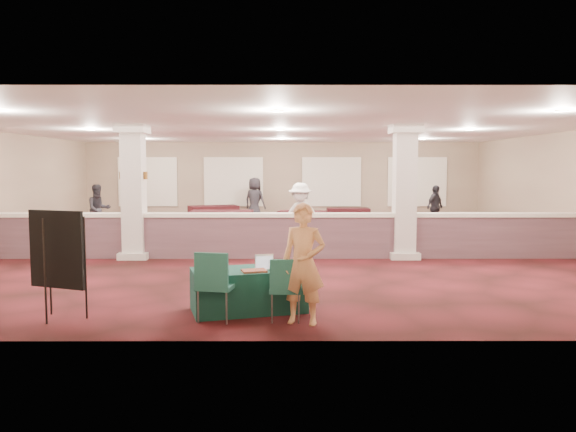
{
  "coord_description": "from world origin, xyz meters",
  "views": [
    {
      "loc": [
        0.17,
        -14.95,
        2.2
      ],
      "look_at": [
        0.2,
        -2.0,
        1.07
      ],
      "focal_mm": 35.0,
      "sensor_mm": 36.0,
      "label": 1
    }
  ],
  "objects_px": {
    "far_table_front_center": "(222,223)",
    "far_table_back_left": "(214,215)",
    "far_table_front_left": "(102,231)",
    "attendee_c": "(435,207)",
    "woman": "(303,264)",
    "attendee_a": "(99,209)",
    "far_table_back_right": "(348,217)",
    "attendee_b": "(301,216)",
    "conf_chair_main": "(286,284)",
    "far_table_front_right": "(446,225)",
    "easel_board": "(57,251)",
    "conf_chair_side": "(214,280)",
    "far_table_back_center": "(302,221)",
    "attendee_d": "(255,200)",
    "near_table": "(248,290)"
  },
  "relations": [
    {
      "from": "easel_board",
      "to": "far_table_back_left",
      "type": "height_order",
      "value": "easel_board"
    },
    {
      "from": "far_table_front_right",
      "to": "far_table_back_left",
      "type": "xyz_separation_m",
      "value": [
        -7.93,
        3.32,
        0.02
      ]
    },
    {
      "from": "conf_chair_main",
      "to": "far_table_front_right",
      "type": "relative_size",
      "value": 0.53
    },
    {
      "from": "conf_chair_side",
      "to": "woman",
      "type": "bearing_deg",
      "value": 6.1
    },
    {
      "from": "near_table",
      "to": "attendee_b",
      "type": "xyz_separation_m",
      "value": [
        0.96,
        6.5,
        0.57
      ]
    },
    {
      "from": "far_table_front_center",
      "to": "far_table_front_right",
      "type": "distance_m",
      "value": 7.23
    },
    {
      "from": "far_table_front_left",
      "to": "attendee_c",
      "type": "bearing_deg",
      "value": 17.48
    },
    {
      "from": "conf_chair_main",
      "to": "far_table_front_left",
      "type": "xyz_separation_m",
      "value": [
        -5.43,
        8.55,
        -0.21
      ]
    },
    {
      "from": "far_table_front_center",
      "to": "attendee_c",
      "type": "bearing_deg",
      "value": 13.99
    },
    {
      "from": "far_table_back_left",
      "to": "attendee_b",
      "type": "height_order",
      "value": "attendee_b"
    },
    {
      "from": "far_table_front_center",
      "to": "attendee_a",
      "type": "bearing_deg",
      "value": 174.29
    },
    {
      "from": "far_table_front_center",
      "to": "far_table_back_left",
      "type": "xyz_separation_m",
      "value": [
        -0.7,
        3.32,
        -0.03
      ]
    },
    {
      "from": "far_table_back_right",
      "to": "attendee_b",
      "type": "distance_m",
      "value": 6.54
    },
    {
      "from": "far_table_front_left",
      "to": "far_table_front_center",
      "type": "height_order",
      "value": "far_table_front_center"
    },
    {
      "from": "easel_board",
      "to": "far_table_back_center",
      "type": "xyz_separation_m",
      "value": [
        3.84,
        11.48,
        -0.67
      ]
    },
    {
      "from": "far_table_front_left",
      "to": "far_table_back_left",
      "type": "bearing_deg",
      "value": 61.35
    },
    {
      "from": "far_table_front_center",
      "to": "attendee_a",
      "type": "height_order",
      "value": "attendee_a"
    },
    {
      "from": "far_table_back_right",
      "to": "attendee_a",
      "type": "bearing_deg",
      "value": -161.76
    },
    {
      "from": "conf_chair_side",
      "to": "far_table_back_center",
      "type": "distance_m",
      "value": 11.69
    },
    {
      "from": "far_table_back_left",
      "to": "attendee_a",
      "type": "xyz_separation_m",
      "value": [
        -3.39,
        -2.91,
        0.45
      ]
    },
    {
      "from": "far_table_front_right",
      "to": "far_table_front_left",
      "type": "bearing_deg",
      "value": -171.72
    },
    {
      "from": "conf_chair_main",
      "to": "far_table_front_center",
      "type": "height_order",
      "value": "conf_chair_main"
    },
    {
      "from": "far_table_front_left",
      "to": "attendee_b",
      "type": "relative_size",
      "value": 0.91
    },
    {
      "from": "far_table_back_right",
      "to": "far_table_back_center",
      "type": "bearing_deg",
      "value": -135.87
    },
    {
      "from": "woman",
      "to": "far_table_back_center",
      "type": "bearing_deg",
      "value": 103.76
    },
    {
      "from": "far_table_front_center",
      "to": "attendee_a",
      "type": "xyz_separation_m",
      "value": [
        -4.09,
        0.41,
        0.42
      ]
    },
    {
      "from": "easel_board",
      "to": "far_table_front_center",
      "type": "xyz_separation_m",
      "value": [
        1.21,
        10.0,
        -0.61
      ]
    },
    {
      "from": "near_table",
      "to": "far_table_front_left",
      "type": "xyz_separation_m",
      "value": [
        -4.86,
        7.96,
        0.0
      ]
    },
    {
      "from": "far_table_front_right",
      "to": "far_table_back_right",
      "type": "distance_m",
      "value": 4.27
    },
    {
      "from": "attendee_c",
      "to": "attendee_d",
      "type": "distance_m",
      "value": 6.86
    },
    {
      "from": "near_table",
      "to": "easel_board",
      "type": "xyz_separation_m",
      "value": [
        -2.71,
        -0.5,
        0.68
      ]
    },
    {
      "from": "conf_chair_side",
      "to": "far_table_front_right",
      "type": "distance_m",
      "value": 11.83
    },
    {
      "from": "far_table_back_center",
      "to": "attendee_a",
      "type": "height_order",
      "value": "attendee_a"
    },
    {
      "from": "attendee_c",
      "to": "easel_board",
      "type": "bearing_deg",
      "value": -170.37
    },
    {
      "from": "easel_board",
      "to": "attendee_a",
      "type": "distance_m",
      "value": 10.8
    },
    {
      "from": "far_table_back_right",
      "to": "attendee_c",
      "type": "relative_size",
      "value": 1.02
    },
    {
      "from": "conf_chair_side",
      "to": "attendee_b",
      "type": "bearing_deg",
      "value": 89.75
    },
    {
      "from": "conf_chair_main",
      "to": "attendee_c",
      "type": "bearing_deg",
      "value": 67.82
    },
    {
      "from": "far_table_back_left",
      "to": "far_table_back_center",
      "type": "distance_m",
      "value": 3.81
    },
    {
      "from": "far_table_back_right",
      "to": "attendee_b",
      "type": "relative_size",
      "value": 0.89
    },
    {
      "from": "easel_board",
      "to": "far_table_back_left",
      "type": "relative_size",
      "value": 0.88
    },
    {
      "from": "far_table_back_center",
      "to": "near_table",
      "type": "bearing_deg",
      "value": -95.91
    },
    {
      "from": "far_table_back_center",
      "to": "attendee_b",
      "type": "distance_m",
      "value": 4.52
    },
    {
      "from": "far_table_back_center",
      "to": "woman",
      "type": "bearing_deg",
      "value": -91.54
    },
    {
      "from": "woman",
      "to": "attendee_a",
      "type": "height_order",
      "value": "woman"
    },
    {
      "from": "far_table_front_left",
      "to": "far_table_back_left",
      "type": "relative_size",
      "value": 0.89
    },
    {
      "from": "easel_board",
      "to": "woman",
      "type": "height_order",
      "value": "woman"
    },
    {
      "from": "conf_chair_side",
      "to": "near_table",
      "type": "bearing_deg",
      "value": 64.52
    },
    {
      "from": "attendee_b",
      "to": "attendee_c",
      "type": "height_order",
      "value": "attendee_b"
    },
    {
      "from": "attendee_a",
      "to": "conf_chair_main",
      "type": "bearing_deg",
      "value": -96.11
    }
  ]
}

